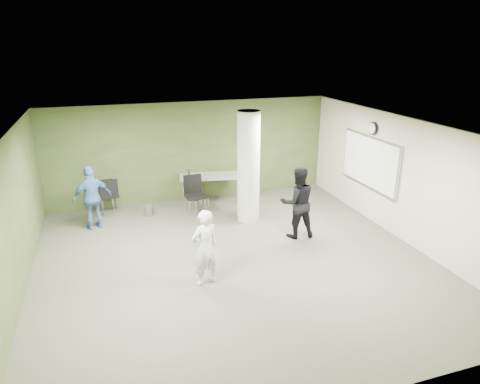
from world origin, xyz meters
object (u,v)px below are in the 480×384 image
object	(u,v)px
man_black	(298,202)
woman_white	(205,248)
folding_table	(209,177)
chair_back_left	(109,193)
man_blue	(92,198)

from	to	relation	value
man_black	woman_white	bearing A→B (deg)	36.28
folding_table	man_black	bearing A→B (deg)	-53.32
woman_white	man_black	world-z (taller)	man_black
chair_back_left	woman_white	distance (m)	4.51
woman_white	man_blue	xyz separation A→B (m)	(-1.98, 3.34, 0.04)
folding_table	man_black	size ratio (longest dim) A/B	1.04
folding_table	man_black	world-z (taller)	man_black
folding_table	chair_back_left	bearing A→B (deg)	-169.54
man_blue	chair_back_left	bearing A→B (deg)	-131.76
folding_table	chair_back_left	distance (m)	2.73
chair_back_left	man_black	bearing A→B (deg)	140.25
woman_white	man_black	bearing A→B (deg)	-168.32
folding_table	woman_white	distance (m)	4.36
woman_white	folding_table	bearing A→B (deg)	-122.02
woman_white	man_blue	size ratio (longest dim) A/B	0.95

